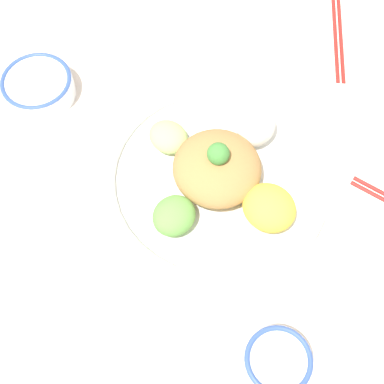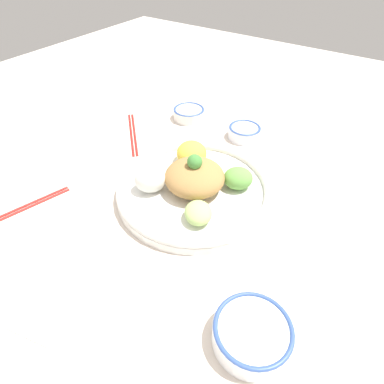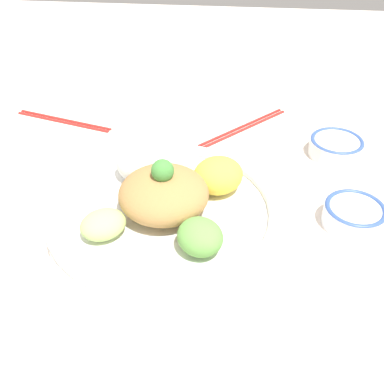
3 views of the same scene
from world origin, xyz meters
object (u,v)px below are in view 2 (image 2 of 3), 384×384
object	(u,v)px
rice_bowl_blue	(244,132)
serving_spoon_main	(48,343)
chopsticks_pair_near	(20,209)
sauce_bowl_dark	(189,113)
chopsticks_pair_far	(133,133)
salad_platter	(194,185)
sauce_bowl_red	(252,333)

from	to	relation	value
rice_bowl_blue	serving_spoon_main	size ratio (longest dim) A/B	0.64
chopsticks_pair_near	serving_spoon_main	size ratio (longest dim) A/B	1.53
sauce_bowl_dark	chopsticks_pair_far	world-z (taller)	sauce_bowl_dark
serving_spoon_main	chopsticks_pair_far	bearing A→B (deg)	-72.67
chopsticks_pair_near	salad_platter	bearing A→B (deg)	147.91
salad_platter	sauce_bowl_red	bearing A→B (deg)	48.39
sauce_bowl_dark	chopsticks_pair_near	world-z (taller)	sauce_bowl_dark
rice_bowl_blue	chopsticks_pair_far	world-z (taller)	rice_bowl_blue
sauce_bowl_red	chopsticks_pair_near	world-z (taller)	sauce_bowl_red
rice_bowl_blue	sauce_bowl_dark	xyz separation A→B (m)	(-0.00, -0.19, -0.00)
chopsticks_pair_far	serving_spoon_main	xyz separation A→B (m)	(0.53, 0.31, -0.00)
salad_platter	sauce_bowl_dark	world-z (taller)	salad_platter
sauce_bowl_red	chopsticks_pair_far	distance (m)	0.66
salad_platter	sauce_bowl_red	xyz separation A→B (m)	(0.23, 0.26, -0.00)
sauce_bowl_dark	serving_spoon_main	distance (m)	0.73
sauce_bowl_red	chopsticks_pair_near	size ratio (longest dim) A/B	0.55
rice_bowl_blue	chopsticks_pair_far	bearing A→B (deg)	-58.95
sauce_bowl_dark	chopsticks_pair_far	distance (m)	0.19
rice_bowl_blue	serving_spoon_main	world-z (taller)	rice_bowl_blue
rice_bowl_blue	sauce_bowl_dark	bearing A→B (deg)	-90.69
salad_platter	rice_bowl_blue	bearing A→B (deg)	-176.34
sauce_bowl_dark	chopsticks_pair_near	bearing A→B (deg)	-7.66
serving_spoon_main	rice_bowl_blue	bearing A→B (deg)	-100.57
salad_platter	sauce_bowl_red	size ratio (longest dim) A/B	2.95
rice_bowl_blue	chopsticks_pair_near	bearing A→B (deg)	-26.29
rice_bowl_blue	chopsticks_pair_near	xyz separation A→B (m)	(0.54, -0.27, -0.02)
serving_spoon_main	chopsticks_pair_near	bearing A→B (deg)	-39.78
salad_platter	serving_spoon_main	size ratio (longest dim) A/B	2.48
salad_platter	chopsticks_pair_far	xyz separation A→B (m)	(-0.12, -0.30, -0.02)
rice_bowl_blue	salad_platter	bearing A→B (deg)	3.66
sauce_bowl_red	serving_spoon_main	size ratio (longest dim) A/B	0.84
sauce_bowl_red	serving_spoon_main	distance (m)	0.31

